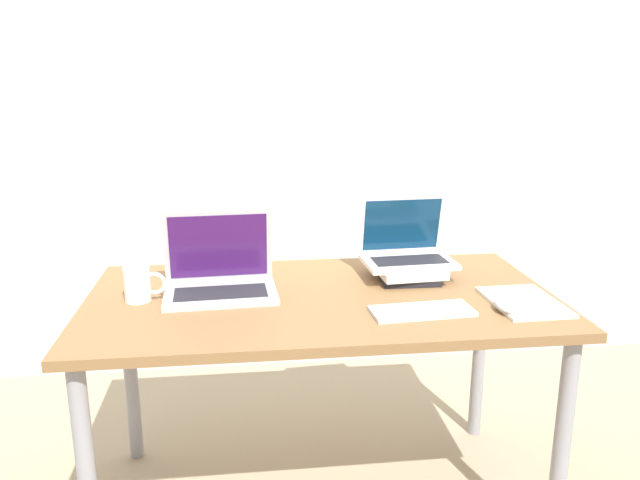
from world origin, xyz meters
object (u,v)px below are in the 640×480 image
object	(u,v)px
laptop_on_books	(406,249)
laptop_left	(220,277)
wireless_keyboard	(422,311)
mouse	(506,306)
book_stack	(407,271)
notepad	(524,302)
mug	(139,284)

from	to	relation	value
laptop_on_books	laptop_left	bearing A→B (deg)	-170.47
wireless_keyboard	mouse	xyz separation A→B (m)	(0.25, -0.02, 0.01)
book_stack	notepad	world-z (taller)	book_stack
book_stack	wireless_keyboard	xyz separation A→B (m)	(-0.04, -0.32, -0.02)
notepad	laptop_left	bearing A→B (deg)	167.06
book_stack	mouse	xyz separation A→B (m)	(0.21, -0.34, -0.01)
book_stack	laptop_on_books	world-z (taller)	laptop_on_books
notepad	mouse	bearing A→B (deg)	-144.54
mouse	mug	size ratio (longest dim) A/B	0.88
laptop_on_books	notepad	size ratio (longest dim) A/B	1.10
book_stack	notepad	distance (m)	0.41
laptop_on_books	mug	world-z (taller)	laptop_on_books
mouse	notepad	size ratio (longest dim) A/B	0.39
laptop_on_books	notepad	bearing A→B (deg)	-47.70
laptop_left	notepad	xyz separation A→B (m)	(0.92, -0.21, -0.05)
laptop_on_books	notepad	distance (m)	0.44
book_stack	wireless_keyboard	bearing A→B (deg)	-96.70
mug	laptop_on_books	bearing A→B (deg)	9.88
mouse	notepad	distance (m)	0.10
mouse	mug	distance (m)	1.11
book_stack	notepad	size ratio (longest dim) A/B	0.86
wireless_keyboard	notepad	bearing A→B (deg)	6.83
book_stack	notepad	xyz separation A→B (m)	(0.29, -0.28, -0.02)
book_stack	mouse	bearing A→B (deg)	-58.43
wireless_keyboard	notepad	size ratio (longest dim) A/B	1.08
mouse	mug	world-z (taller)	mug
mouse	notepad	bearing A→B (deg)	35.46
laptop_left	book_stack	bearing A→B (deg)	6.41
notepad	mug	bearing A→B (deg)	171.94
wireless_keyboard	book_stack	bearing A→B (deg)	83.30
book_stack	mouse	world-z (taller)	book_stack
laptop_left	laptop_on_books	bearing A→B (deg)	9.53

